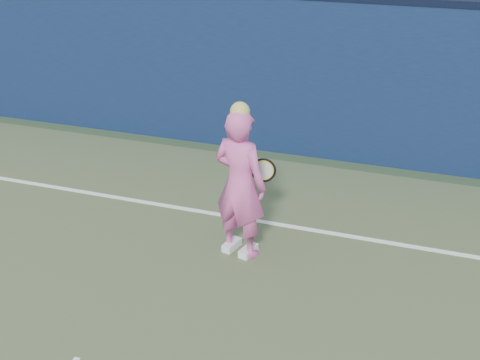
% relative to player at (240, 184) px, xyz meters
% --- Properties ---
extents(backstop_wall, '(24.00, 0.40, 2.50)m').
position_rel_player_xyz_m(backstop_wall, '(-0.86, 3.26, 0.33)').
color(backstop_wall, '#0D1E3D').
rests_on(backstop_wall, ground).
extents(player, '(0.76, 0.59, 1.91)m').
position_rel_player_xyz_m(player, '(0.00, 0.00, 0.00)').
color(player, '#E559AA').
rests_on(player, ground).
extents(racket, '(0.58, 0.13, 0.31)m').
position_rel_player_xyz_m(racket, '(0.12, 0.45, -0.01)').
color(racket, black).
rests_on(racket, ground).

